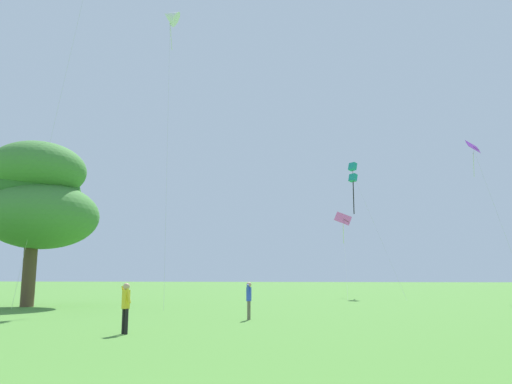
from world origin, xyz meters
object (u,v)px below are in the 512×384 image
(kite_teal_box, at_px, (353,174))
(kite_purple_streamer, at_px, (474,155))
(kite_white_distant, at_px, (170,17))
(tree_right_cluster, at_px, (38,198))
(kite_pink_low, at_px, (343,223))
(person_near_tree, at_px, (126,303))
(person_foreground_watcher, at_px, (249,297))

(kite_teal_box, bearing_deg, kite_purple_streamer, -30.01)
(kite_white_distant, xyz_separation_m, kite_purple_streamer, (23.22, 8.33, -10.05))
(kite_teal_box, relative_size, tree_right_cluster, 1.26)
(kite_purple_streamer, relative_size, tree_right_cluster, 1.29)
(kite_pink_low, relative_size, person_near_tree, 5.22)
(kite_teal_box, relative_size, kite_pink_low, 1.56)
(kite_pink_low, xyz_separation_m, kite_purple_streamer, (10.78, -5.33, 4.80))
(person_near_tree, bearing_deg, tree_right_cluster, 133.62)
(kite_pink_low, height_order, person_near_tree, kite_pink_low)
(kite_teal_box, height_order, kite_purple_streamer, kite_purple_streamer)
(kite_teal_box, bearing_deg, kite_white_distant, -134.05)
(kite_pink_low, distance_m, person_foreground_watcher, 27.74)
(tree_right_cluster, bearing_deg, kite_teal_box, 46.61)
(kite_pink_low, height_order, kite_white_distant, kite_white_distant)
(person_near_tree, relative_size, person_foreground_watcher, 1.01)
(kite_purple_streamer, distance_m, person_foreground_watcher, 27.92)
(kite_pink_low, xyz_separation_m, tree_right_cluster, (-18.22, -20.09, -0.14))
(person_near_tree, height_order, person_foreground_watcher, person_near_tree)
(kite_purple_streamer, xyz_separation_m, tree_right_cluster, (-29.00, -14.76, -4.93))
(person_foreground_watcher, bearing_deg, tree_right_cluster, 155.30)
(kite_pink_low, relative_size, kite_purple_streamer, 0.63)
(kite_white_distant, xyz_separation_m, person_near_tree, (6.38, -19.19, -20.65))
(person_foreground_watcher, bearing_deg, kite_pink_low, 82.79)
(kite_purple_streamer, xyz_separation_m, person_foreground_watcher, (-14.19, -21.57, -10.62))
(kite_teal_box, relative_size, kite_purple_streamer, 0.98)
(kite_teal_box, height_order, tree_right_cluster, kite_teal_box)
(kite_pink_low, bearing_deg, person_near_tree, -100.45)
(kite_teal_box, xyz_separation_m, person_near_tree, (-7.11, -33.14, -10.57))
(kite_teal_box, bearing_deg, tree_right_cluster, -133.39)
(kite_white_distant, bearing_deg, tree_right_cluster, -131.91)
(kite_pink_low, height_order, tree_right_cluster, tree_right_cluster)
(kite_pink_low, xyz_separation_m, kite_white_distant, (-12.44, -13.66, 14.84))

